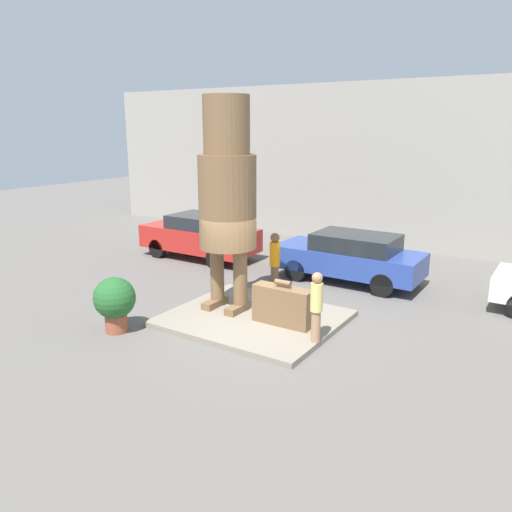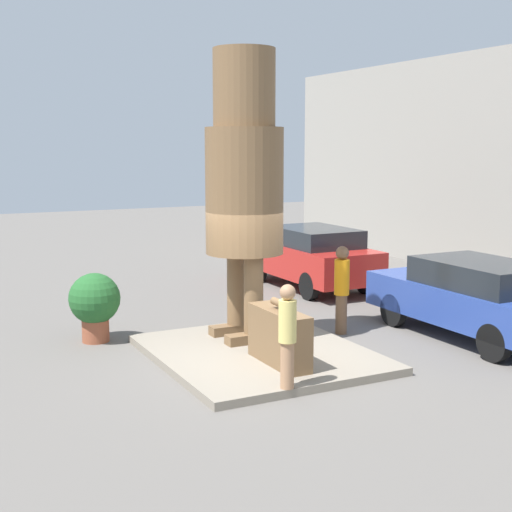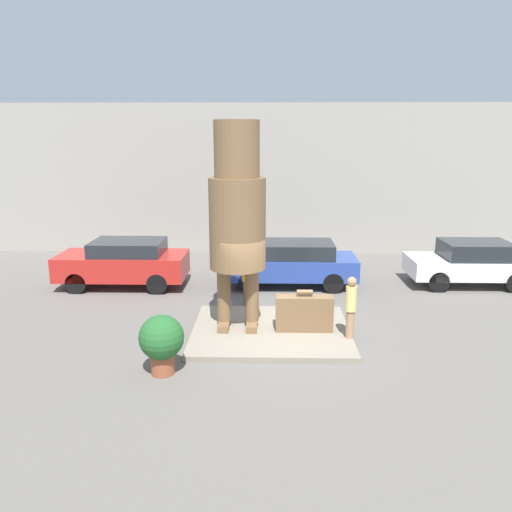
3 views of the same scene
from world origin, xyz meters
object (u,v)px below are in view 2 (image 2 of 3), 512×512
giant_suitcase (279,336)px  parked_car_blue (474,296)px  planter_pot (95,302)px  worker_hivis (342,286)px  tourist (287,332)px  parked_car_red (311,255)px  statue_figure (244,173)px

giant_suitcase → parked_car_blue: (-0.13, 4.35, 0.22)m
parked_car_blue → planter_pot: size_ratio=3.38×
giant_suitcase → worker_hivis: 2.77m
giant_suitcase → planter_pot: planter_pot is taller
giant_suitcase → tourist: (1.09, -0.47, 0.40)m
parked_car_blue → worker_hivis: 2.54m
parked_car_red → planter_pot: bearing=112.3°
statue_figure → planter_pot: statue_figure is taller
tourist → worker_hivis: size_ratio=0.89×
worker_hivis → tourist: bearing=-45.8°
giant_suitcase → planter_pot: bearing=-145.2°
parked_car_red → planter_pot: parked_car_red is taller
planter_pot → parked_car_red: bearing=112.3°
giant_suitcase → parked_car_blue: 4.36m
tourist → worker_hivis: worker_hivis is taller
statue_figure → worker_hivis: statue_figure is taller
tourist → planter_pot: tourist is taller
worker_hivis → statue_figure: bearing=-94.1°
tourist → parked_car_red: size_ratio=0.37×
statue_figure → giant_suitcase: 3.12m
giant_suitcase → statue_figure: bearing=173.1°
parked_car_blue → statue_figure: bearing=69.2°
tourist → giant_suitcase: bearing=156.7°
tourist → parked_car_red: (-6.89, 4.61, -0.14)m
planter_pot → tourist: bearing=22.2°
parked_car_blue → tourist: bearing=104.2°
parked_car_red → planter_pot: size_ratio=3.24×
statue_figure → worker_hivis: 3.04m
statue_figure → parked_car_blue: (1.58, 4.15, -2.39)m
statue_figure → parked_car_blue: size_ratio=1.18×
giant_suitcase → tourist: tourist is taller
parked_car_blue → parked_car_red: bearing=2.2°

